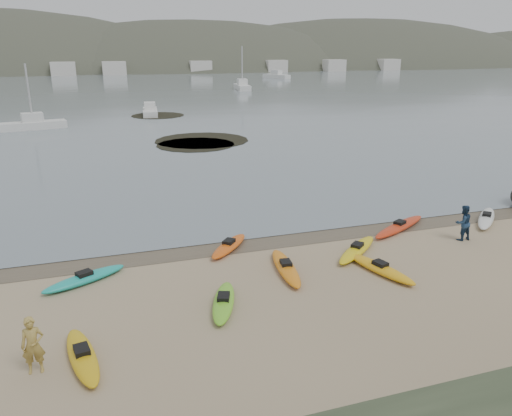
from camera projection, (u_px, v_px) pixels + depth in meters
name	position (u px, v px, depth m)	size (l,w,h in m)	color
ground	(256.00, 239.00, 23.02)	(600.00, 600.00, 0.00)	tan
wet_sand	(258.00, 241.00, 22.75)	(60.00, 60.00, 0.00)	brown
water	(98.00, 61.00, 294.11)	(1200.00, 1200.00, 0.00)	slate
kayaks	(309.00, 259.00, 20.41)	(22.63, 9.57, 0.34)	silver
person_west	(33.00, 345.00, 13.38)	(0.60, 0.40, 1.66)	#B09446
person_east	(463.00, 223.00, 22.67)	(0.80, 0.63, 1.66)	navy
kelp_mats	(186.00, 134.00, 50.63)	(9.29, 27.90, 0.04)	black
moored_boats	(147.00, 88.00, 99.88)	(80.62, 81.27, 1.30)	silver
far_hills	(203.00, 106.00, 214.90)	(550.00, 135.00, 80.00)	#384235
far_town	(129.00, 68.00, 155.21)	(199.00, 5.00, 4.00)	beige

